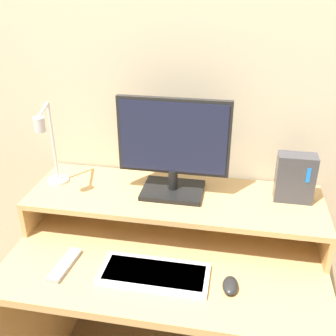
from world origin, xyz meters
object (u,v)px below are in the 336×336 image
at_px(mouse, 230,285).
at_px(monitor, 173,148).
at_px(desk_lamp, 50,149).
at_px(remote_control, 65,265).
at_px(router_dock, 295,178).
at_px(keyboard, 154,274).

bearing_deg(mouse, monitor, 126.51).
bearing_deg(mouse, desk_lamp, 158.96).
xyz_separation_m(desk_lamp, mouse, (0.71, -0.27, -0.30)).
distance_m(desk_lamp, mouse, 0.82).
relative_size(desk_lamp, remote_control, 1.95).
bearing_deg(monitor, remote_control, -134.34).
relative_size(router_dock, remote_control, 1.06).
distance_m(router_dock, keyboard, 0.62).
height_order(monitor, mouse, monitor).
xyz_separation_m(keyboard, mouse, (0.25, -0.01, 0.00)).
bearing_deg(remote_control, keyboard, 1.74).
relative_size(keyboard, mouse, 4.38).
distance_m(monitor, keyboard, 0.46).
distance_m(keyboard, remote_control, 0.32).
bearing_deg(desk_lamp, keyboard, -29.70).
bearing_deg(keyboard, monitor, 88.84).
xyz_separation_m(monitor, desk_lamp, (-0.46, -0.06, -0.02)).
xyz_separation_m(monitor, keyboard, (-0.01, -0.32, -0.33)).
bearing_deg(monitor, router_dock, 3.64).
height_order(monitor, remote_control, monitor).
xyz_separation_m(keyboard, remote_control, (-0.32, -0.01, -0.00)).
height_order(desk_lamp, mouse, desk_lamp).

